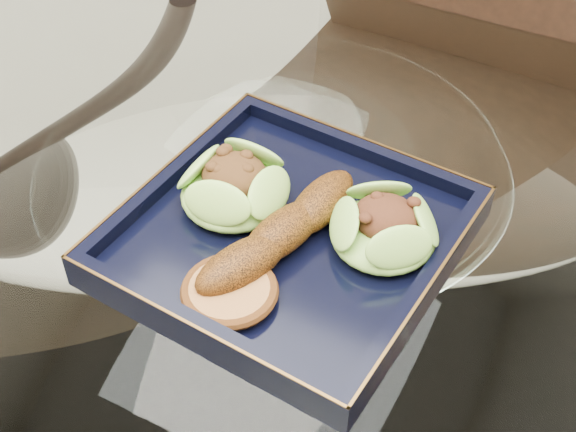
% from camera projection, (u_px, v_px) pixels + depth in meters
% --- Properties ---
extents(dining_table, '(1.13, 1.13, 0.77)m').
position_uv_depth(dining_table, '(275.00, 308.00, 0.87)').
color(dining_table, white).
rests_on(dining_table, ground).
extents(dining_chair, '(0.44, 0.44, 1.00)m').
position_uv_depth(dining_chair, '(422.00, 189.00, 1.07)').
color(dining_chair, black).
rests_on(dining_chair, ground).
extents(navy_plate, '(0.29, 0.29, 0.02)m').
position_uv_depth(navy_plate, '(288.00, 240.00, 0.70)').
color(navy_plate, black).
rests_on(navy_plate, dining_table).
extents(lettuce_wrap_left, '(0.12, 0.12, 0.03)m').
position_uv_depth(lettuce_wrap_left, '(234.00, 189.00, 0.71)').
color(lettuce_wrap_left, '#68A52F').
rests_on(lettuce_wrap_left, navy_plate).
extents(lettuce_wrap_right, '(0.11, 0.11, 0.03)m').
position_uv_depth(lettuce_wrap_right, '(384.00, 231.00, 0.67)').
color(lettuce_wrap_right, '#53972C').
rests_on(lettuce_wrap_right, navy_plate).
extents(roasted_plantain, '(0.08, 0.18, 0.03)m').
position_uv_depth(roasted_plantain, '(283.00, 232.00, 0.67)').
color(roasted_plantain, '#62320A').
rests_on(roasted_plantain, navy_plate).
extents(crumb_patty, '(0.08, 0.08, 0.01)m').
position_uv_depth(crumb_patty, '(230.00, 292.00, 0.64)').
color(crumb_patty, '#A86E38').
rests_on(crumb_patty, navy_plate).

